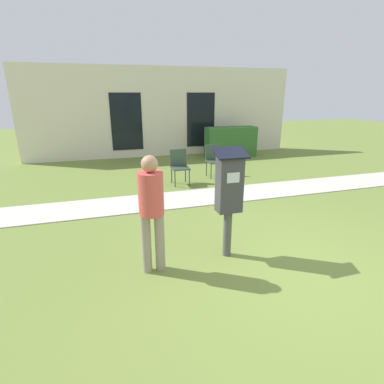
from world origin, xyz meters
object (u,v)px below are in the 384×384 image
parking_meter (229,190)px  person_standing (151,206)px  outdoor_chair_left (179,164)px  outdoor_chair_middle (214,158)px

parking_meter → person_standing: 1.11m
person_standing → outdoor_chair_left: 4.12m
parking_meter → person_standing: size_ratio=1.01×
parking_meter → outdoor_chair_middle: size_ratio=1.77×
person_standing → outdoor_chair_middle: size_ratio=1.76×
outdoor_chair_left → outdoor_chair_middle: (1.14, 0.45, 0.00)m
parking_meter → person_standing: bearing=-175.5°
outdoor_chair_middle → person_standing: bearing=-112.6°
parking_meter → outdoor_chair_left: parking_meter is taller
parking_meter → outdoor_chair_middle: bearing=71.7°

